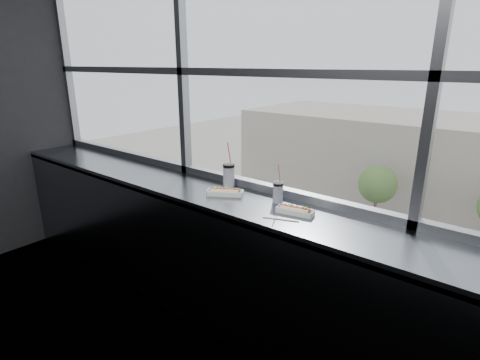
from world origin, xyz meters
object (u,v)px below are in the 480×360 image
Objects in this scene: soda_cup_left at (229,174)px; tree_left at (378,184)px; hotdog_tray_right at (295,210)px; car_near_a at (222,237)px; soda_cup_right at (278,191)px; pedestrian_a at (418,219)px; hotdog_tray_left at (225,192)px; car_far_a at (333,217)px; loose_straw at (281,219)px; car_near_b at (352,285)px; wrapper at (215,192)px; car_near_c at (457,325)px.

soda_cup_left is 30.43m from tree_left.
hotdog_tray_right is 0.04× the size of car_near_a.
pedestrian_a is at bearing 99.53° from soda_cup_right.
hotdog_tray_left reaches higher than car_near_a.
soda_cup_right is 0.04× the size of car_far_a.
loose_straw is at bearing 9.82° from pedestrian_a.
tree_left reaches higher than car_far_a.
tree_left is (-8.38, 28.26, -8.75)m from hotdog_tray_right.
car_far_a is at bearing -49.61° from pedestrian_a.
soda_cup_left reaches higher than loose_straw.
tree_left is (-7.66, 28.09, -8.83)m from soda_cup_left.
hotdog_tray_left is at bearing -57.14° from soda_cup_left.
car_near_b is (4.98, -8.00, -0.16)m from car_far_a.
pedestrian_a is at bearing -47.13° from car_far_a.
hotdog_tray_left is 2.58× the size of wrapper.
car_far_a is 1.21× the size of car_near_c.
soda_cup_left is at bearing 135.53° from loose_straw.
car_far_a is (-10.35, 24.26, -10.91)m from hotdog_tray_right.
soda_cup_left is 0.06× the size of car_near_a.
car_near_b is at bearing 87.76° from loose_straw.
car_near_b is 12.53m from pedestrian_a.
loose_straw is 31.40m from pedestrian_a.
hotdog_tray_right is at bearing -13.27° from soda_cup_left.
hotdog_tray_right reaches higher than car_near_c.
hotdog_tray_left is 30.61m from tree_left.
loose_straw reaches higher than car_near_a.
car_far_a is 6.99m from pedestrian_a.
wrapper reaches higher than car_far_a.
car_far_a is at bearing 112.78° from soda_cup_right.
soda_cup_right is 0.33m from loose_straw.
car_near_a is at bearing 95.56° from car_near_c.
car_near_c is at bearing 87.79° from soda_cup_left.
soda_cup_right is at bearing 9.53° from pedestrian_a.
car_near_a is (-15.11, 16.41, -11.06)m from loose_straw.
soda_cup_right is (-0.21, 0.11, 0.06)m from hotdog_tray_right.
pedestrian_a is (-4.42, 28.81, -11.13)m from hotdog_tray_left.
hotdog_tray_left is 0.42m from soda_cup_right.
car_near_b is (-5.35, 16.41, -11.04)m from loose_straw.
tree_left is (-7.69, 28.30, -8.74)m from wrapper.
hotdog_tray_left is 0.05× the size of car_near_a.
soda_cup_left is 31.04m from pedestrian_a.
loose_straw reaches higher than car_far_a.
wrapper is at bearing 173.13° from hotdog_tray_right.
loose_straw is at bearing -174.15° from car_near_c.
hotdog_tray_right is 28.54m from car_far_a.
soda_cup_right is 1.22× the size of loose_straw.
hotdog_tray_left is at bearing -155.65° from car_far_a.
wrapper is at bearing 167.13° from hotdog_tray_left.
soda_cup_right is (0.39, 0.13, 0.06)m from hotdog_tray_left.
soda_cup_right reaches higher than car_near_b.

